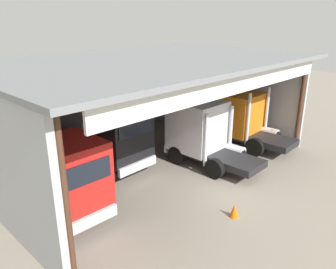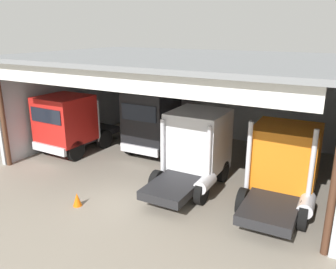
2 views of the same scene
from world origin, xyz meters
The scene contains 9 objects.
ground_plane centered at (0.00, 0.00, 0.00)m, with size 80.00×80.00×0.00m, color gray.
workshop_shed centered at (0.00, 6.10, 3.94)m, with size 16.40×11.19×5.62m.
truck_red_right_bay centered at (-6.19, 3.16, 1.79)m, with size 2.76×5.03×3.35m.
truck_black_yard_outside centered at (-1.93, 5.37, 1.93)m, with size 2.68×4.75×3.64m.
truck_white_center_left_bay centered at (1.84, 2.89, 1.77)m, with size 2.61×5.17×3.37m.
truck_orange_center_right_bay centered at (5.69, 2.86, 1.71)m, with size 2.75×5.07×3.59m.
oil_drum centered at (-4.07, 8.87, 0.43)m, with size 0.58×0.58×0.85m, color #194CB2.
tool_cart centered at (-3.86, 9.21, 0.50)m, with size 0.90×0.60×1.00m, color red.
traffic_cone centered at (-1.41, -1.38, 0.28)m, with size 0.36×0.36×0.56m, color orange.
Camera 2 is at (7.87, -10.44, 6.85)m, focal length 36.68 mm.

